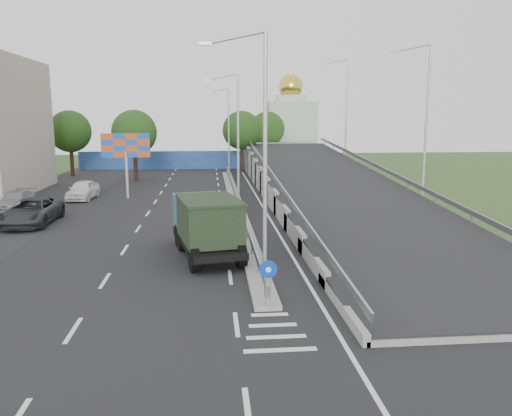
{
  "coord_description": "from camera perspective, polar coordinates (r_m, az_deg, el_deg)",
  "views": [
    {
      "loc": [
        -1.98,
        -14.67,
        6.85
      ],
      "look_at": [
        0.34,
        10.61,
        2.2
      ],
      "focal_mm": 35.0,
      "sensor_mm": 36.0,
      "label": 1
    }
  ],
  "objects": [
    {
      "name": "sign_bollard",
      "position": [
        17.93,
        1.39,
        -8.56
      ],
      "size": [
        0.64,
        0.23,
        1.67
      ],
      "color": "black",
      "rests_on": "median"
    },
    {
      "name": "median",
      "position": [
        39.3,
        -2.29,
        0.48
      ],
      "size": [
        1.0,
        44.0,
        0.2
      ],
      "primitive_type": "cube",
      "color": "gray",
      "rests_on": "ground"
    },
    {
      "name": "parked_car_d",
      "position": [
        41.69,
        -25.75,
        0.81
      ],
      "size": [
        2.0,
        4.63,
        1.33
      ],
      "primitive_type": "imported",
      "rotation": [
        0.0,
        0.0,
        -0.03
      ],
      "color": "gray",
      "rests_on": "ground"
    },
    {
      "name": "lamp_post_near",
      "position": [
        20.8,
        0.53,
        7.51
      ],
      "size": [
        2.74,
        0.18,
        10.08
      ],
      "color": "#B2B5B7",
      "rests_on": "median"
    },
    {
      "name": "dump_truck",
      "position": [
        24.98,
        -5.73,
        -1.64
      ],
      "size": [
        3.77,
        7.2,
        3.02
      ],
      "rotation": [
        0.0,
        0.0,
        0.2
      ],
      "color": "black",
      "rests_on": "ground"
    },
    {
      "name": "parked_car_e",
      "position": [
        44.39,
        -19.18,
        1.97
      ],
      "size": [
        2.14,
        4.79,
        1.6
      ],
      "primitive_type": "imported",
      "rotation": [
        0.0,
        0.0,
        -0.05
      ],
      "color": "white",
      "rests_on": "ground"
    },
    {
      "name": "lamp_post_mid",
      "position": [
        40.73,
        -2.34,
        8.91
      ],
      "size": [
        2.74,
        0.18,
        10.08
      ],
      "color": "#B2B5B7",
      "rests_on": "median"
    },
    {
      "name": "parked_car_c",
      "position": [
        35.23,
        -24.28,
        -0.38
      ],
      "size": [
        2.78,
        6.02,
        1.67
      ],
      "primitive_type": "imported",
      "rotation": [
        0.0,
        0.0,
        0.0
      ],
      "color": "#2C2D31",
      "rests_on": "ground"
    },
    {
      "name": "tree_left_far",
      "position": [
        61.8,
        -20.49,
        8.18
      ],
      "size": [
        4.8,
        4.8,
        7.6
      ],
      "color": "black",
      "rests_on": "ground"
    },
    {
      "name": "parking_strip",
      "position": [
        38.02,
        -26.8,
        -1.13
      ],
      "size": [
        8.0,
        90.0,
        0.05
      ],
      "primitive_type": "cube",
      "color": "black",
      "rests_on": "ground"
    },
    {
      "name": "overpass_ramp",
      "position": [
        40.14,
        8.47,
        2.97
      ],
      "size": [
        10.0,
        50.0,
        3.5
      ],
      "color": "gray",
      "rests_on": "ground"
    },
    {
      "name": "lamp_post_far",
      "position": [
        60.71,
        -3.32,
        9.38
      ],
      "size": [
        2.74,
        0.18,
        10.08
      ],
      "color": "#B2B5B7",
      "rests_on": "median"
    },
    {
      "name": "median_guardrail",
      "position": [
        39.19,
        -2.29,
        1.42
      ],
      "size": [
        0.09,
        44.0,
        0.71
      ],
      "color": "gray",
      "rests_on": "median"
    },
    {
      "name": "billboard",
      "position": [
        43.32,
        -14.66,
        6.52
      ],
      "size": [
        4.0,
        0.24,
        5.5
      ],
      "color": "#B2B5B7",
      "rests_on": "ground"
    },
    {
      "name": "tree_ramp_far",
      "position": [
        70.14,
        1.3,
        9.01
      ],
      "size": [
        4.8,
        4.8,
        7.6
      ],
      "color": "black",
      "rests_on": "ground"
    },
    {
      "name": "church",
      "position": [
        75.64,
        3.91,
        9.19
      ],
      "size": [
        7.0,
        7.0,
        13.8
      ],
      "color": "#B2CCAD",
      "rests_on": "ground"
    },
    {
      "name": "road_surface",
      "position": [
        35.35,
        -6.81,
        -0.87
      ],
      "size": [
        26.0,
        90.0,
        0.04
      ],
      "primitive_type": "cube",
      "color": "black",
      "rests_on": "ground"
    },
    {
      "name": "ground",
      "position": [
        16.31,
        2.29,
        -14.47
      ],
      "size": [
        160.0,
        160.0,
        0.0
      ],
      "primitive_type": "plane",
      "color": "#2D4C1E",
      "rests_on": "ground"
    },
    {
      "name": "tree_left_mid",
      "position": [
        55.28,
        -13.74,
        8.35
      ],
      "size": [
        4.8,
        4.8,
        7.6
      ],
      "color": "black",
      "rests_on": "ground"
    },
    {
      "name": "tree_median_far",
      "position": [
        62.81,
        -1.64,
        8.85
      ],
      "size": [
        4.8,
        4.8,
        7.6
      ],
      "color": "black",
      "rests_on": "ground"
    },
    {
      "name": "blue_wall",
      "position": [
        66.94,
        -7.0,
        5.46
      ],
      "size": [
        30.0,
        0.5,
        2.4
      ],
      "primitive_type": "cube",
      "color": "navy",
      "rests_on": "ground"
    }
  ]
}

